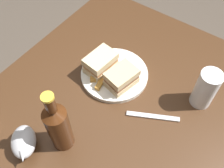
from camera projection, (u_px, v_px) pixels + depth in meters
name	position (u px, v px, depth m)	size (l,w,h in m)	color
ground_plane	(110.00, 167.00, 1.49)	(6.00, 6.00, 0.00)	#4C4238
dining_table	(110.00, 143.00, 1.20)	(1.08, 0.84, 0.72)	#422816
plate	(114.00, 74.00, 0.97)	(0.25, 0.25, 0.02)	silver
sandwich_half_left	(101.00, 63.00, 0.95)	(0.13, 0.09, 0.07)	beige
sandwich_half_right	(121.00, 78.00, 0.91)	(0.12, 0.10, 0.07)	#CCB284
potato_wedge_front	(94.00, 76.00, 0.94)	(0.04, 0.02, 0.02)	#B77F33
potato_wedge_middle	(109.00, 82.00, 0.93)	(0.04, 0.02, 0.01)	#B77F33
potato_wedge_back	(100.00, 85.00, 0.92)	(0.05, 0.02, 0.02)	#B77F33
potato_wedge_left_edge	(110.00, 79.00, 0.94)	(0.05, 0.02, 0.01)	gold
potato_wedge_right_edge	(115.00, 80.00, 0.93)	(0.05, 0.02, 0.02)	#B77F33
pint_glass	(205.00, 91.00, 0.86)	(0.07, 0.07, 0.15)	white
gravy_boat	(24.00, 142.00, 0.78)	(0.13, 0.13, 0.07)	#B7B7BC
cider_bottle	(58.00, 126.00, 0.74)	(0.07, 0.07, 0.26)	#47230F
fork	(153.00, 116.00, 0.87)	(0.18, 0.02, 0.01)	silver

